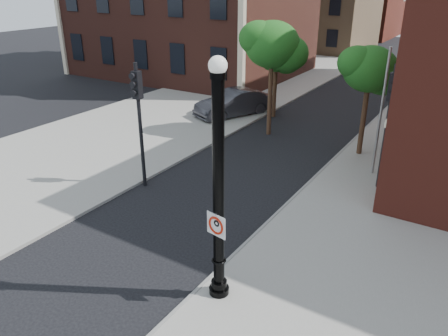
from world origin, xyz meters
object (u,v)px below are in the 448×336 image
Objects in this scene: lamppost at (219,199)px; parked_car at (233,103)px; no_parking_sign at (216,225)px; traffic_signal_left at (138,106)px; traffic_signal_right at (390,108)px.

parked_car is (-8.37, 14.66, -2.19)m from lamppost.
parked_car is at bearing 119.73° from lamppost.
parked_car is at bearing 129.74° from no_parking_sign.
parked_car is 0.97× the size of traffic_signal_left.
traffic_signal_left is (-6.40, 4.15, 0.44)m from lamppost.
parked_car is (-8.41, 14.83, -1.54)m from no_parking_sign.
lamppost is 0.67m from no_parking_sign.
traffic_signal_right is at bearing 24.07° from traffic_signal_left.
lamppost reaches higher than traffic_signal_left.
no_parking_sign is 0.12× the size of traffic_signal_left.
traffic_signal_right reaches higher than traffic_signal_left.
lamppost reaches higher than no_parking_sign.
lamppost is 10.58× the size of no_parking_sign.
no_parking_sign is at bearing -39.95° from traffic_signal_left.
lamppost is 7.64m from traffic_signal_left.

